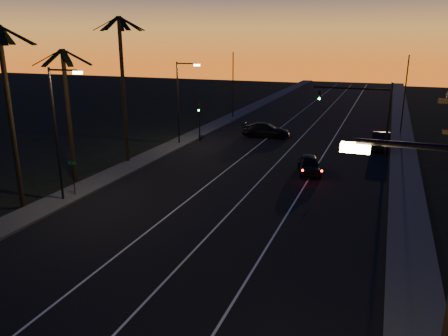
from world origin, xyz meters
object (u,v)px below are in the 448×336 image
at_px(signal_mast, 363,105).
at_px(right_car, 381,141).
at_px(cross_car, 266,130).
at_px(lead_car, 309,164).

bearing_deg(signal_mast, right_car, 60.95).
xyz_separation_m(right_car, cross_car, (-12.35, 1.23, -0.01)).
distance_m(signal_mast, cross_car, 12.12).
xyz_separation_m(signal_mast, lead_car, (-3.44, -7.56, -4.04)).
xyz_separation_m(lead_car, cross_car, (-7.05, 12.15, 0.06)).
height_order(lead_car, right_car, right_car).
distance_m(signal_mast, lead_car, 9.23).
height_order(lead_car, cross_car, cross_car).
bearing_deg(right_car, cross_car, 174.30).
bearing_deg(lead_car, cross_car, 120.12).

